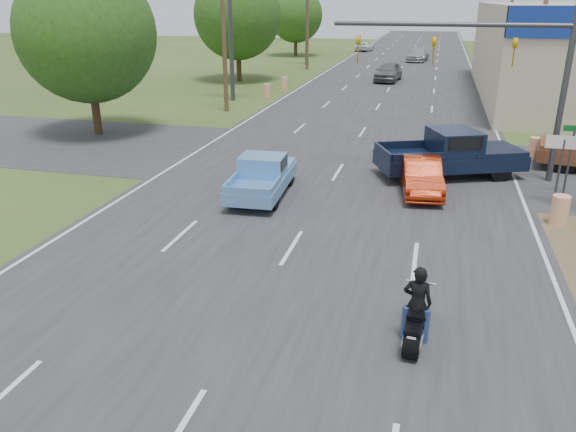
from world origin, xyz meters
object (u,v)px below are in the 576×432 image
(rider, at_px, (417,307))
(blue_pickup, at_px, (263,175))
(distant_car_silver, at_px, (418,54))
(motorcycle, at_px, (415,323))
(distant_car_grey, at_px, (388,72))
(distant_car_white, at_px, (365,47))
(navy_pickup, at_px, (453,153))
(red_convertible, at_px, (421,176))

(rider, height_order, blue_pickup, rider)
(distant_car_silver, bearing_deg, blue_pickup, -88.21)
(motorcycle, distance_m, distant_car_grey, 41.25)
(rider, height_order, distant_car_silver, rider)
(distant_car_white, bearing_deg, motorcycle, 105.11)
(navy_pickup, bearing_deg, motorcycle, -27.37)
(blue_pickup, height_order, distant_car_white, blue_pickup)
(rider, bearing_deg, distant_car_white, -78.39)
(motorcycle, bearing_deg, blue_pickup, 128.49)
(motorcycle, bearing_deg, red_convertible, 94.86)
(distant_car_grey, bearing_deg, distant_car_white, 106.28)
(motorcycle, distance_m, navy_pickup, 12.85)
(rider, xyz_separation_m, navy_pickup, (0.91, 12.75, 0.14))
(navy_pickup, xyz_separation_m, distant_car_white, (-11.17, 58.57, -0.40))
(blue_pickup, bearing_deg, rider, -57.88)
(navy_pickup, bearing_deg, blue_pickup, -81.71)
(distant_car_silver, bearing_deg, red_convertible, -81.64)
(motorcycle, relative_size, distant_car_white, 0.51)
(red_convertible, xyz_separation_m, motorcycle, (0.26, -10.30, -0.17))
(blue_pickup, relative_size, distant_car_grey, 0.97)
(rider, relative_size, navy_pickup, 0.27)
(distant_car_grey, height_order, distant_car_silver, distant_car_grey)
(blue_pickup, height_order, distant_car_silver, distant_car_silver)
(navy_pickup, xyz_separation_m, distant_car_grey, (-5.17, 28.22, -0.16))
(red_convertible, relative_size, distant_car_white, 0.93)
(blue_pickup, relative_size, navy_pickup, 0.75)
(rider, height_order, navy_pickup, navy_pickup)
(motorcycle, height_order, distant_car_grey, distant_car_grey)
(red_convertible, relative_size, rider, 2.35)
(distant_car_grey, bearing_deg, distant_car_silver, 89.45)
(distant_car_grey, bearing_deg, navy_pickup, -74.52)
(navy_pickup, height_order, distant_car_silver, navy_pickup)
(blue_pickup, distance_m, distant_car_grey, 32.52)
(blue_pickup, distance_m, navy_pickup, 8.13)
(red_convertible, height_order, navy_pickup, navy_pickup)
(motorcycle, relative_size, blue_pickup, 0.46)
(rider, bearing_deg, blue_pickup, -51.33)
(rider, distance_m, distant_car_white, 72.06)
(rider, bearing_deg, distant_car_grey, -80.64)
(motorcycle, xyz_separation_m, distant_car_grey, (-4.26, 41.03, 0.35))
(distant_car_white, bearing_deg, distant_car_silver, 129.79)
(distant_car_white, bearing_deg, navy_pickup, 107.73)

